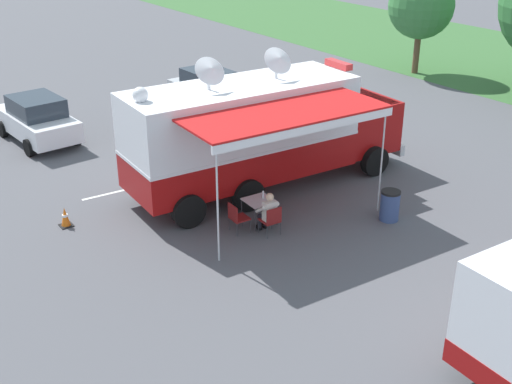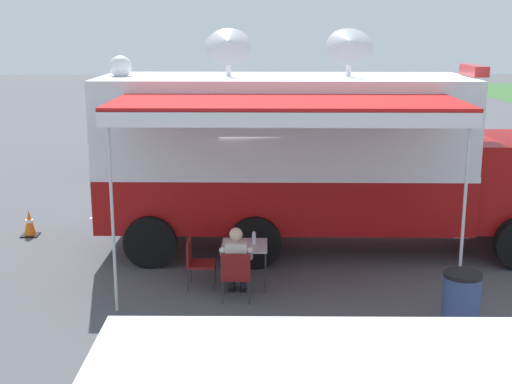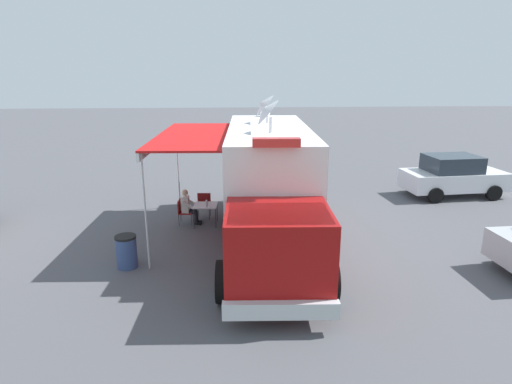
% 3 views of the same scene
% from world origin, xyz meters
% --- Properties ---
extents(ground_plane, '(100.00, 100.00, 0.00)m').
position_xyz_m(ground_plane, '(0.00, 0.00, 0.00)').
color(ground_plane, '#515156').
extents(lot_stripe, '(0.35, 4.80, 0.01)m').
position_xyz_m(lot_stripe, '(-2.21, -2.03, 0.00)').
color(lot_stripe, silver).
rests_on(lot_stripe, ground).
extents(command_truck, '(5.13, 9.60, 4.53)m').
position_xyz_m(command_truck, '(0.07, 0.75, 1.95)').
color(command_truck, '#9E0F0F').
rests_on(command_truck, ground).
extents(folding_table, '(0.84, 0.84, 0.73)m').
position_xyz_m(folding_table, '(2.10, -0.81, 0.67)').
color(folding_table, silver).
rests_on(folding_table, ground).
extents(water_bottle, '(0.07, 0.07, 0.22)m').
position_xyz_m(water_bottle, '(2.05, -0.64, 0.83)').
color(water_bottle, silver).
rests_on(water_bottle, folding_table).
extents(folding_chair_at_table, '(0.50, 0.50, 0.87)m').
position_xyz_m(folding_chair_at_table, '(2.90, -0.97, 0.51)').
color(folding_chair_at_table, maroon).
rests_on(folding_chair_at_table, ground).
extents(folding_chair_beside_table, '(0.50, 0.50, 0.87)m').
position_xyz_m(folding_chair_beside_table, '(2.20, -1.66, 0.51)').
color(folding_chair_beside_table, maroon).
rests_on(folding_chair_beside_table, ground).
extents(seated_responder, '(0.68, 0.57, 1.25)m').
position_xyz_m(seated_responder, '(2.71, -0.96, 0.65)').
color(seated_responder, silver).
rests_on(seated_responder, ground).
extents(trash_bin, '(0.57, 0.57, 0.91)m').
position_xyz_m(trash_bin, '(4.10, 2.40, 0.46)').
color(trash_bin, '#384C7F').
rests_on(trash_bin, ground).
extents(traffic_cone, '(0.36, 0.36, 0.58)m').
position_xyz_m(traffic_cone, '(-0.94, -5.44, 0.28)').
color(traffic_cone, black).
rests_on(traffic_cone, ground).
extents(car_behind_truck, '(4.28, 2.16, 1.76)m').
position_xyz_m(car_behind_truck, '(-7.86, 3.64, 0.88)').
color(car_behind_truck, '#B2B5BA').
rests_on(car_behind_truck, ground).
extents(car_far_corner, '(4.32, 2.26, 1.76)m').
position_xyz_m(car_far_corner, '(-8.29, -3.74, 0.88)').
color(car_far_corner, silver).
rests_on(car_far_corner, ground).
extents(tree_far_left, '(3.33, 3.33, 5.13)m').
position_xyz_m(tree_far_left, '(-7.14, 15.81, 3.44)').
color(tree_far_left, brown).
rests_on(tree_far_left, ground).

